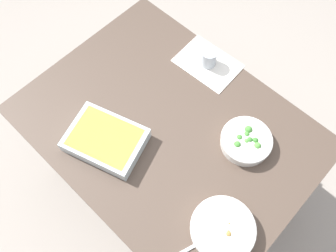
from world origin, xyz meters
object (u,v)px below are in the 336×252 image
at_px(broccoli_bowl, 246,141).
at_px(baking_dish, 106,140).
at_px(stew_bowl, 223,229).
at_px(drink_cup, 209,59).
at_px(spoon_by_stew, 210,231).

relative_size(broccoli_bowl, baking_dish, 0.59).
distance_m(broccoli_bowl, baking_dish, 0.57).
relative_size(stew_bowl, drink_cup, 2.78).
relative_size(stew_bowl, broccoli_bowl, 1.13).
xyz_separation_m(stew_bowl, drink_cup, (-0.52, 0.54, 0.01)).
height_order(drink_cup, spoon_by_stew, drink_cup).
bearing_deg(stew_bowl, broccoli_bowl, 114.54).
distance_m(baking_dish, drink_cup, 0.59).
height_order(stew_bowl, broccoli_bowl, broccoli_bowl).
bearing_deg(drink_cup, broccoli_bowl, -28.45).
height_order(broccoli_bowl, spoon_by_stew, broccoli_bowl).
relative_size(baking_dish, drink_cup, 4.15).
xyz_separation_m(drink_cup, spoon_by_stew, (0.49, -0.57, -0.03)).
bearing_deg(stew_bowl, drink_cup, 134.43).
relative_size(broccoli_bowl, drink_cup, 2.46).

